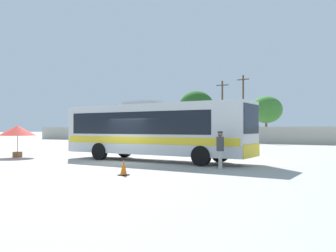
{
  "coord_description": "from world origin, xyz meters",
  "views": [
    {
      "loc": [
        12.21,
        -16.33,
        1.92
      ],
      "look_at": [
        0.0,
        5.38,
        2.09
      ],
      "focal_mm": 38.33,
      "sensor_mm": 36.0,
      "label": 1
    }
  ],
  "objects_px": {
    "utility_pole_near": "(243,107)",
    "roadside_tree_midleft": "(266,110)",
    "vendor_umbrella_near_gate_red": "(18,131)",
    "parked_car_second_dark_blue": "(212,138)",
    "roadside_tree_left": "(196,106)",
    "coach_bus_silver_yellow": "(153,129)",
    "parked_car_leftmost_red": "(172,137)",
    "attendant_by_bus_door": "(220,148)",
    "utility_pole_far": "(222,110)",
    "traffic_cone_on_apron": "(124,168)"
  },
  "relations": [
    {
      "from": "parked_car_second_dark_blue",
      "to": "utility_pole_far",
      "type": "xyz_separation_m",
      "value": [
        -0.81,
        5.96,
        3.73
      ]
    },
    {
      "from": "utility_pole_far",
      "to": "traffic_cone_on_apron",
      "type": "relative_size",
      "value": 13.5
    },
    {
      "from": "utility_pole_near",
      "to": "traffic_cone_on_apron",
      "type": "distance_m",
      "value": 37.64
    },
    {
      "from": "coach_bus_silver_yellow",
      "to": "utility_pole_far",
      "type": "height_order",
      "value": "utility_pole_far"
    },
    {
      "from": "traffic_cone_on_apron",
      "to": "coach_bus_silver_yellow",
      "type": "bearing_deg",
      "value": 111.35
    },
    {
      "from": "attendant_by_bus_door",
      "to": "utility_pole_far",
      "type": "xyz_separation_m",
      "value": [
        -11.94,
        31.84,
        3.49
      ]
    },
    {
      "from": "attendant_by_bus_door",
      "to": "parked_car_second_dark_blue",
      "type": "xyz_separation_m",
      "value": [
        -11.12,
        25.88,
        -0.24
      ]
    },
    {
      "from": "attendant_by_bus_door",
      "to": "utility_pole_near",
      "type": "bearing_deg",
      "value": 105.68
    },
    {
      "from": "traffic_cone_on_apron",
      "to": "attendant_by_bus_door",
      "type": "bearing_deg",
      "value": 57.06
    },
    {
      "from": "parked_car_second_dark_blue",
      "to": "roadside_tree_left",
      "type": "relative_size",
      "value": 0.59
    },
    {
      "from": "parked_car_leftmost_red",
      "to": "utility_pole_near",
      "type": "height_order",
      "value": "utility_pole_near"
    },
    {
      "from": "parked_car_leftmost_red",
      "to": "traffic_cone_on_apron",
      "type": "xyz_separation_m",
      "value": [
        14.39,
        -30.3,
        -0.45
      ]
    },
    {
      "from": "utility_pole_near",
      "to": "roadside_tree_midleft",
      "type": "bearing_deg",
      "value": 42.07
    },
    {
      "from": "attendant_by_bus_door",
      "to": "vendor_umbrella_near_gate_red",
      "type": "distance_m",
      "value": 14.48
    },
    {
      "from": "utility_pole_far",
      "to": "traffic_cone_on_apron",
      "type": "distance_m",
      "value": 37.33
    },
    {
      "from": "parked_car_leftmost_red",
      "to": "roadside_tree_midleft",
      "type": "relative_size",
      "value": 0.68
    },
    {
      "from": "utility_pole_far",
      "to": "utility_pole_near",
      "type": "bearing_deg",
      "value": 17.67
    },
    {
      "from": "roadside_tree_left",
      "to": "attendant_by_bus_door",
      "type": "bearing_deg",
      "value": -63.58
    },
    {
      "from": "vendor_umbrella_near_gate_red",
      "to": "parked_car_second_dark_blue",
      "type": "height_order",
      "value": "vendor_umbrella_near_gate_red"
    },
    {
      "from": "coach_bus_silver_yellow",
      "to": "utility_pole_near",
      "type": "xyz_separation_m",
      "value": [
        -4.13,
        30.59,
        2.96
      ]
    },
    {
      "from": "parked_car_second_dark_blue",
      "to": "utility_pole_near",
      "type": "height_order",
      "value": "utility_pole_near"
    },
    {
      "from": "parked_car_leftmost_red",
      "to": "parked_car_second_dark_blue",
      "type": "relative_size",
      "value": 0.94
    },
    {
      "from": "coach_bus_silver_yellow",
      "to": "utility_pole_far",
      "type": "bearing_deg",
      "value": 103.04
    },
    {
      "from": "parked_car_leftmost_red",
      "to": "traffic_cone_on_apron",
      "type": "relative_size",
      "value": 6.88
    },
    {
      "from": "vendor_umbrella_near_gate_red",
      "to": "utility_pole_near",
      "type": "height_order",
      "value": "utility_pole_near"
    },
    {
      "from": "utility_pole_near",
      "to": "roadside_tree_midleft",
      "type": "height_order",
      "value": "utility_pole_near"
    },
    {
      "from": "coach_bus_silver_yellow",
      "to": "parked_car_leftmost_red",
      "type": "bearing_deg",
      "value": 116.4
    },
    {
      "from": "parked_car_leftmost_red",
      "to": "roadside_tree_midleft",
      "type": "xyz_separation_m",
      "value": [
        10.45,
        8.83,
        3.83
      ]
    },
    {
      "from": "vendor_umbrella_near_gate_red",
      "to": "parked_car_leftmost_red",
      "type": "relative_size",
      "value": 0.56
    },
    {
      "from": "vendor_umbrella_near_gate_red",
      "to": "utility_pole_far",
      "type": "relative_size",
      "value": 0.28
    },
    {
      "from": "vendor_umbrella_near_gate_red",
      "to": "traffic_cone_on_apron",
      "type": "xyz_separation_m",
      "value": [
        11.83,
        -4.1,
        -1.45
      ]
    },
    {
      "from": "vendor_umbrella_near_gate_red",
      "to": "traffic_cone_on_apron",
      "type": "relative_size",
      "value": 3.84
    },
    {
      "from": "vendor_umbrella_near_gate_red",
      "to": "utility_pole_far",
      "type": "xyz_separation_m",
      "value": [
        2.53,
        31.8,
        2.75
      ]
    },
    {
      "from": "coach_bus_silver_yellow",
      "to": "attendant_by_bus_door",
      "type": "relative_size",
      "value": 6.62
    },
    {
      "from": "traffic_cone_on_apron",
      "to": "parked_car_leftmost_red",
      "type": "bearing_deg",
      "value": 115.4
    },
    {
      "from": "coach_bus_silver_yellow",
      "to": "parked_car_leftmost_red",
      "type": "height_order",
      "value": "coach_bus_silver_yellow"
    },
    {
      "from": "attendant_by_bus_door",
      "to": "roadside_tree_midleft",
      "type": "height_order",
      "value": "roadside_tree_midleft"
    },
    {
      "from": "vendor_umbrella_near_gate_red",
      "to": "roadside_tree_left",
      "type": "bearing_deg",
      "value": 95.76
    },
    {
      "from": "roadside_tree_midleft",
      "to": "utility_pole_near",
      "type": "bearing_deg",
      "value": -137.93
    },
    {
      "from": "coach_bus_silver_yellow",
      "to": "roadside_tree_left",
      "type": "distance_m",
      "value": 36.99
    },
    {
      "from": "roadside_tree_left",
      "to": "coach_bus_silver_yellow",
      "type": "bearing_deg",
      "value": -69.16
    },
    {
      "from": "attendant_by_bus_door",
      "to": "roadside_tree_left",
      "type": "relative_size",
      "value": 0.22
    },
    {
      "from": "vendor_umbrella_near_gate_red",
      "to": "roadside_tree_midleft",
      "type": "height_order",
      "value": "roadside_tree_midleft"
    },
    {
      "from": "parked_car_second_dark_blue",
      "to": "roadside_tree_midleft",
      "type": "height_order",
      "value": "roadside_tree_midleft"
    },
    {
      "from": "utility_pole_far",
      "to": "traffic_cone_on_apron",
      "type": "height_order",
      "value": "utility_pole_far"
    },
    {
      "from": "traffic_cone_on_apron",
      "to": "vendor_umbrella_near_gate_red",
      "type": "bearing_deg",
      "value": 160.87
    },
    {
      "from": "coach_bus_silver_yellow",
      "to": "roadside_tree_left",
      "type": "bearing_deg",
      "value": 110.84
    },
    {
      "from": "parked_car_second_dark_blue",
      "to": "utility_pole_near",
      "type": "xyz_separation_m",
      "value": [
        1.94,
        6.84,
        4.1
      ]
    },
    {
      "from": "attendant_by_bus_door",
      "to": "parked_car_leftmost_red",
      "type": "relative_size",
      "value": 0.41
    },
    {
      "from": "vendor_umbrella_near_gate_red",
      "to": "attendant_by_bus_door",
      "type": "bearing_deg",
      "value": -0.15
    }
  ]
}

